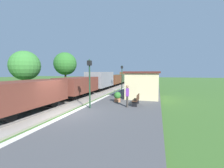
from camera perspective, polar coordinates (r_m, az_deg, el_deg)
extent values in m
plane|color=#3D6628|center=(10.82, -17.18, -11.55)|extent=(160.00, 160.00, 0.00)
cube|color=#4C4C4F|center=(9.43, -0.45, -12.98)|extent=(6.00, 60.00, 0.25)
cube|color=silver|center=(10.54, -15.38, -10.51)|extent=(0.36, 60.00, 0.01)
cube|color=#9E9389|center=(12.28, -26.62, -9.61)|extent=(3.80, 60.00, 0.12)
cube|color=slate|center=(11.78, -24.07, -9.47)|extent=(0.07, 60.00, 0.14)
cube|color=slate|center=(12.75, -29.01, -8.58)|extent=(0.07, 60.00, 0.14)
cube|color=brown|center=(11.48, -29.50, -2.96)|extent=(2.50, 5.60, 1.60)
cube|color=black|center=(11.58, -29.38, -6.15)|extent=(2.10, 5.15, 0.50)
cylinder|color=black|center=(12.90, -23.54, -6.02)|extent=(1.56, 0.84, 0.84)
cylinder|color=black|center=(10.51, -36.49, -8.91)|extent=(1.56, 0.84, 0.84)
cylinder|color=black|center=(13.74, -20.43, -4.23)|extent=(0.20, 0.30, 0.20)
cube|color=brown|center=(16.69, -12.86, -0.29)|extent=(2.50, 5.60, 1.60)
cube|color=black|center=(16.76, -12.82, -2.51)|extent=(2.10, 5.15, 0.50)
cylinder|color=black|center=(18.35, -10.02, -2.64)|extent=(1.56, 0.84, 0.84)
cylinder|color=black|center=(15.28, -16.16, -4.21)|extent=(1.56, 0.84, 0.84)
cylinder|color=black|center=(19.35, -8.48, -1.50)|extent=(0.20, 0.30, 0.20)
cylinder|color=black|center=(14.30, -18.72, -3.85)|extent=(0.20, 0.30, 0.20)
cube|color=gray|center=(22.62, -4.52, 1.83)|extent=(2.50, 5.60, 2.20)
cube|color=black|center=(22.69, -4.51, -0.57)|extent=(2.10, 5.15, 0.50)
cylinder|color=black|center=(24.38, -2.96, -0.79)|extent=(1.56, 0.84, 0.84)
cylinder|color=black|center=(21.06, -6.29, -1.67)|extent=(1.56, 0.84, 0.84)
cylinder|color=black|center=(25.44, -2.07, 0.00)|extent=(0.20, 0.30, 0.20)
cylinder|color=black|center=(19.98, -7.61, -1.30)|extent=(0.20, 0.30, 0.20)
cube|color=brown|center=(28.87, 0.30, 1.84)|extent=(2.50, 5.60, 1.60)
cube|color=black|center=(28.91, 0.30, 0.56)|extent=(2.10, 5.15, 0.50)
cylinder|color=black|center=(30.64, 1.26, 0.32)|extent=(1.56, 0.84, 0.84)
cylinder|color=black|center=(27.22, -0.79, -0.22)|extent=(1.56, 0.84, 0.84)
cylinder|color=black|center=(31.74, 1.83, 0.92)|extent=(0.20, 0.30, 0.20)
cylinder|color=black|center=(26.10, -1.57, 0.12)|extent=(0.20, 0.30, 0.20)
cube|color=#384C33|center=(35.23, 3.39, 2.34)|extent=(2.50, 5.60, 1.60)
cube|color=black|center=(35.27, 3.39, 1.28)|extent=(2.10, 5.15, 0.50)
cylinder|color=black|center=(37.02, 4.04, 1.05)|extent=(1.56, 0.84, 0.84)
cylinder|color=black|center=(33.55, 2.66, 0.68)|extent=(1.56, 0.84, 0.84)
cylinder|color=black|center=(38.13, 4.43, 1.52)|extent=(0.20, 0.30, 0.20)
cylinder|color=black|center=(32.41, 2.15, 0.99)|extent=(0.20, 0.30, 0.20)
cube|color=brown|center=(41.66, 5.54, 3.08)|extent=(2.50, 5.60, 2.20)
cube|color=black|center=(41.70, 5.53, 1.78)|extent=(2.10, 5.15, 0.50)
cylinder|color=black|center=(43.47, 6.00, 1.56)|extent=(1.56, 0.84, 0.84)
cylinder|color=black|center=(39.96, 5.01, 1.30)|extent=(1.56, 0.84, 0.84)
cylinder|color=black|center=(44.59, 6.28, 1.96)|extent=(0.20, 0.30, 0.20)
cylinder|color=black|center=(38.82, 4.66, 1.58)|extent=(0.20, 0.30, 0.20)
cube|color=beige|center=(17.14, 11.95, -0.25)|extent=(3.20, 5.50, 2.60)
cube|color=#51231E|center=(17.08, 12.02, 4.40)|extent=(3.50, 5.80, 0.18)
cube|color=black|center=(16.27, 5.95, 0.02)|extent=(0.03, 0.90, 0.80)
cube|color=#422819|center=(12.47, 8.97, -6.00)|extent=(0.42, 1.50, 0.04)
cube|color=#422819|center=(12.40, 9.85, -4.92)|extent=(0.04, 1.50, 0.45)
cube|color=black|center=(11.93, 8.54, -7.61)|extent=(0.38, 0.06, 0.42)
cube|color=black|center=(13.09, 9.32, -6.52)|extent=(0.38, 0.06, 0.42)
cylinder|color=#38332D|center=(11.71, 5.83, -6.70)|extent=(0.15, 0.15, 0.86)
cylinder|color=#38332D|center=(11.87, 5.80, -6.55)|extent=(0.15, 0.15, 0.86)
cube|color=#662D8C|center=(11.67, 5.85, -3.11)|extent=(0.32, 0.43, 0.60)
sphere|color=#936B51|center=(11.62, 5.87, -0.96)|extent=(0.22, 0.22, 0.22)
cylinder|color=#9E6642|center=(13.75, 2.09, -6.10)|extent=(0.56, 0.56, 0.34)
sphere|color=#2D6B28|center=(13.67, 2.09, -4.34)|extent=(0.64, 0.64, 0.64)
cylinder|color=#193823|center=(11.31, -8.47, -1.14)|extent=(0.11, 0.11, 3.20)
cube|color=black|center=(11.27, -8.58, 7.90)|extent=(0.28, 0.28, 0.36)
sphere|color=#F2E5BF|center=(11.27, -8.58, 7.90)|extent=(0.20, 0.20, 0.20)
cone|color=#193823|center=(11.29, -8.60, 9.11)|extent=(0.20, 0.20, 0.16)
cylinder|color=#193823|center=(21.22, 3.79, 1.57)|extent=(0.11, 0.11, 3.20)
cube|color=black|center=(21.20, 3.81, 6.37)|extent=(0.28, 0.28, 0.36)
sphere|color=#F2E5BF|center=(21.20, 3.81, 6.37)|extent=(0.20, 0.20, 0.20)
cone|color=#193823|center=(21.21, 3.82, 7.02)|extent=(0.20, 0.20, 0.16)
cylinder|color=#4C3823|center=(17.96, -29.89, -1.53)|extent=(0.28, 0.28, 2.49)
sphere|color=#387A33|center=(17.89, -30.20, 6.07)|extent=(3.02, 3.02, 3.02)
cylinder|color=#4C3823|center=(24.12, -17.23, 0.82)|extent=(0.28, 0.28, 2.94)
sphere|color=#2D6B28|center=(24.10, -17.39, 7.38)|extent=(3.44, 3.44, 3.44)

